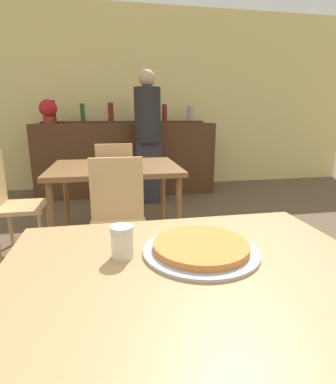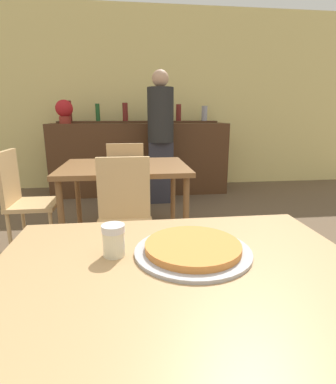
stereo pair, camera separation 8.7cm
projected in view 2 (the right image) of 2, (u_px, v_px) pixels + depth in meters
wall_back at (138, 100)px, 4.83m from camera, size 8.00×0.05×2.80m
dining_table_near at (181, 290)px, 0.92m from camera, size 1.17×0.90×0.72m
dining_table_far at (125, 174)px, 2.66m from camera, size 1.10×0.88×0.75m
bar_counter at (140, 159)px, 4.56m from camera, size 2.60×0.56×1.05m
bar_back_shelf at (141, 119)px, 4.55m from camera, size 2.39×0.24×0.32m
chair_far_side_front at (124, 213)px, 2.12m from camera, size 0.40×0.40×0.89m
chair_far_side_back at (126, 178)px, 3.29m from camera, size 0.40×0.40×0.89m
chair_far_side_left at (23, 195)px, 2.60m from camera, size 0.40×0.40×0.89m
pizza_tray at (193, 249)px, 1.01m from camera, size 0.40×0.40×0.04m
cheese_shaker at (114, 240)px, 0.98m from camera, size 0.08×0.08×0.11m
person_standing at (161, 133)px, 3.93m from camera, size 0.34×0.34×1.73m
potted_plant at (64, 110)px, 4.21m from camera, size 0.24×0.24×0.33m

